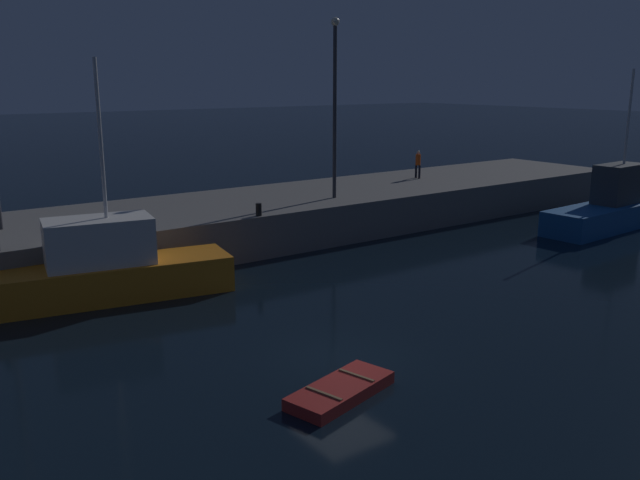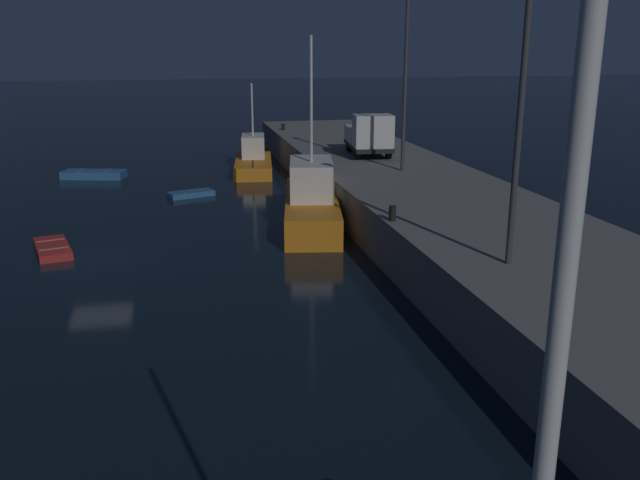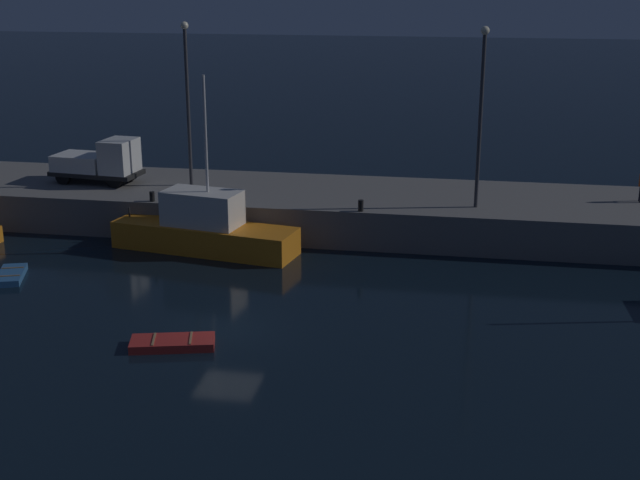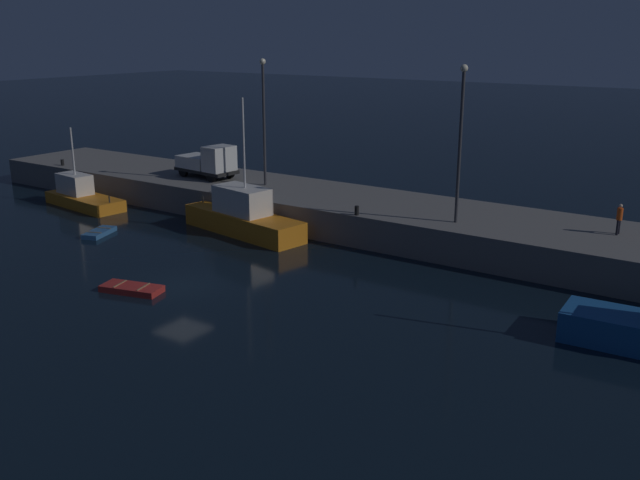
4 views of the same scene
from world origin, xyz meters
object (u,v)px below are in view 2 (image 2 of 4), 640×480
at_px(dinghy_orange_near, 94,174).
at_px(bollard_west, 392,213).
at_px(fishing_boat_white, 253,159).
at_px(bollard_east, 328,165).
at_px(lamp_post_west, 406,70).
at_px(fishing_trawler_red, 311,201).
at_px(utility_truck, 369,136).
at_px(bollard_central, 283,127).
at_px(rowboat_white_mid, 191,194).
at_px(lamp_post_east, 522,89).
at_px(dinghy_red_small, 52,248).

bearing_deg(dinghy_orange_near, bollard_west, 30.56).
bearing_deg(bollard_west, dinghy_orange_near, -149.44).
distance_m(fishing_boat_white, bollard_east, 12.48).
xyz_separation_m(dinghy_orange_near, lamp_post_west, (12.56, 17.51, 7.12)).
relative_size(fishing_trawler_red, utility_truck, 1.87).
bearing_deg(utility_truck, fishing_boat_white, -140.66).
xyz_separation_m(fishing_trawler_red, utility_truck, (-7.79, 5.20, 2.12)).
bearing_deg(fishing_trawler_red, fishing_boat_white, -175.96).
height_order(fishing_boat_white, bollard_central, fishing_boat_white).
relative_size(fishing_boat_white, rowboat_white_mid, 2.72).
distance_m(dinghy_orange_near, bollard_west, 26.75).
bearing_deg(fishing_boat_white, rowboat_white_mid, -31.21).
distance_m(fishing_boat_white, lamp_post_west, 16.01).
height_order(dinghy_orange_near, bollard_central, bollard_central).
bearing_deg(bollard_west, lamp_post_west, 159.18).
xyz_separation_m(lamp_post_east, bollard_west, (-5.84, -1.88, -5.04)).
bearing_deg(rowboat_white_mid, lamp_post_east, 23.05).
bearing_deg(lamp_post_east, dinghy_red_small, -126.55).
distance_m(rowboat_white_mid, lamp_post_east, 24.57).
bearing_deg(bollard_west, dinghy_red_small, -112.40).
bearing_deg(bollard_west, fishing_boat_white, -173.47).
xyz_separation_m(dinghy_orange_near, rowboat_white_mid, (7.20, 6.24, -0.10)).
distance_m(dinghy_orange_near, dinghy_red_small, 17.38).
xyz_separation_m(rowboat_white_mid, bollard_central, (-14.09, 7.84, 2.18)).
bearing_deg(lamp_post_east, bollard_east, -173.87).
height_order(fishing_boat_white, dinghy_red_small, fishing_boat_white).
distance_m(dinghy_red_small, bollard_central, 28.14).
relative_size(fishing_boat_white, bollard_central, 15.43).
bearing_deg(fishing_trawler_red, bollard_west, 11.30).
xyz_separation_m(fishing_boat_white, utility_truck, (7.67, 6.29, 2.48)).
relative_size(lamp_post_west, bollard_central, 18.20).
xyz_separation_m(dinghy_orange_near, lamp_post_east, (28.80, 15.43, 7.15)).
height_order(fishing_trawler_red, bollard_west, fishing_trawler_red).
relative_size(bollard_west, bollard_east, 1.11).
bearing_deg(bollard_central, bollard_east, -1.53).
bearing_deg(dinghy_orange_near, bollard_central, 116.08).
bearing_deg(bollard_central, dinghy_orange_near, -63.92).
relative_size(lamp_post_west, lamp_post_east, 0.99).
bearing_deg(fishing_boat_white, lamp_post_east, 8.85).
relative_size(rowboat_white_mid, lamp_post_west, 0.31).
bearing_deg(lamp_post_west, rowboat_white_mid, -115.43).
xyz_separation_m(lamp_post_west, bollard_east, (-0.93, -3.92, -5.03)).
relative_size(rowboat_white_mid, lamp_post_east, 0.31).
height_order(dinghy_orange_near, lamp_post_east, lamp_post_east).
height_order(fishing_boat_white, bollard_west, fishing_boat_white).
bearing_deg(bollard_central, bollard_west, -1.01).
relative_size(rowboat_white_mid, bollard_west, 4.84).
bearing_deg(bollard_east, fishing_boat_white, -167.34).
relative_size(bollard_central, bollard_east, 0.95).
relative_size(fishing_trawler_red, lamp_post_west, 1.09).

